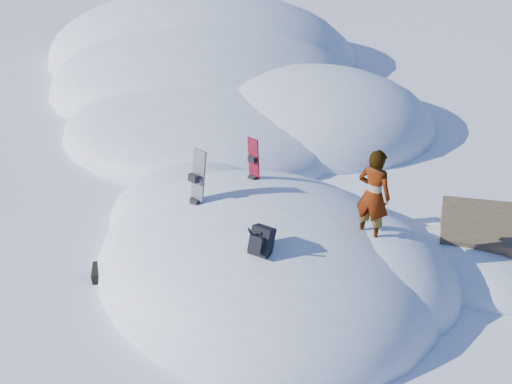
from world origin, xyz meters
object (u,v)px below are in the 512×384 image
Objects in this scene: snowboard_red at (254,171)px; snowboard_dark at (197,192)px; person at (373,195)px; backpack at (261,241)px.

snowboard_red is 0.88× the size of snowboard_dark.
person is (2.70, -0.17, 0.41)m from snowboard_red.
snowboard_red is 0.89× the size of person.
snowboard_dark reaches higher than backpack.
snowboard_red is 2.63× the size of backpack.
backpack is at bearing 60.68° from person.
snowboard_dark is 1.97m from backpack.
snowboard_red is 2.74m from person.
snowboard_dark is 2.99× the size of backpack.
person is (1.05, 1.76, 0.43)m from backpack.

